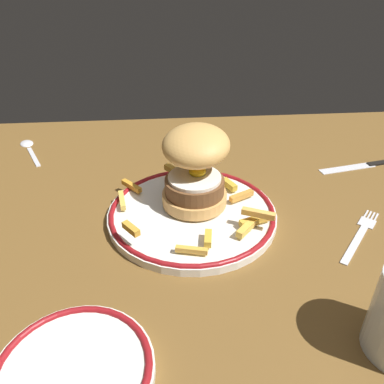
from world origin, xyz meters
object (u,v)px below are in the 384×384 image
burger (195,166)px  spoon (28,145)px  knife (371,164)px  fork (361,234)px  side_plate (73,372)px  dinner_plate (192,213)px

burger → spoon: size_ratio=1.05×
burger → knife: (34.15, 11.17, -7.20)cm
fork → spoon: bearing=148.8°
spoon → side_plate: bearing=-70.8°
burger → fork: (23.01, -8.82, -7.28)cm
side_plate → knife: side_plate is taller
fork → dinner_plate: bearing=165.5°
dinner_plate → fork: size_ratio=2.14×
fork → spoon: spoon is taller
spoon → burger: bearing=-37.3°
side_plate → fork: size_ratio=1.32×
side_plate → fork: side_plate is taller
side_plate → spoon: bearing=109.2°
dinner_plate → fork: (23.72, -6.15, -0.66)cm
burger → spoon: 41.22cm
side_plate → knife: (48.27, 38.82, -0.57)cm
knife → spoon: (-66.44, 13.46, 0.10)cm
dinner_plate → fork: 24.51cm
burger → spoon: burger is taller
burger → side_plate: bearing=-117.0°
dinner_plate → side_plate: size_ratio=1.62×
side_plate → fork: (37.12, 18.82, -0.65)cm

